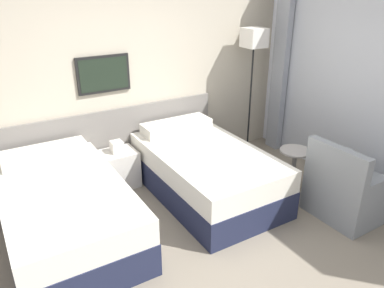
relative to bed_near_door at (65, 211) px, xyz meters
name	(u,v)px	position (x,y,z in m)	size (l,w,h in m)	color
ground_plane	(224,247)	(1.26, -0.96, -0.30)	(16.00, 16.00, 0.00)	slate
wall_headboard	(134,77)	(1.23, 1.01, 0.99)	(10.00, 0.10, 2.70)	#B7AD99
bed_near_door	(65,211)	(0.00, 0.00, 0.00)	(1.14, 1.92, 0.72)	#1E233D
bed_near_window	(205,171)	(1.66, 0.00, 0.00)	(1.14, 1.92, 0.72)	#1E233D
nightstand	(119,168)	(0.83, 0.72, -0.06)	(0.45, 0.37, 0.61)	beige
floor_lamp	(254,46)	(2.86, 0.68, 1.28)	(0.28, 0.28, 1.83)	black
side_table	(294,164)	(2.58, -0.53, 0.09)	(0.37, 0.37, 0.57)	gray
armchair	(349,191)	(2.78, -1.18, -0.02)	(0.78, 0.73, 0.89)	gray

